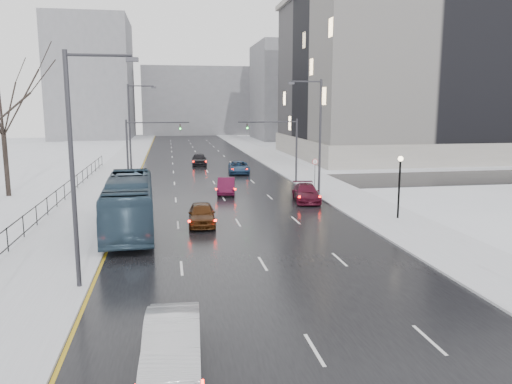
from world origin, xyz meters
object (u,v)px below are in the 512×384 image
sedan_right_cross (239,167)px  sedan_right_far (306,193)px  sedan_left_near (172,343)px  lamppost_r_mid (400,178)px  sedan_center_near (202,214)px  sedan_right_near (226,186)px  streetlight_l_far (132,127)px  streetlight_r_mid (318,131)px  mast_signal_right (286,143)px  streetlight_l_near (77,159)px  mast_signal_left (138,144)px  no_uturn_sign (315,164)px  tree_park_e (9,197)px  sedan_center_far (199,159)px  bus (129,204)px

sedan_right_cross → sedan_right_far: sedan_right_far is taller
sedan_left_near → sedan_right_far: sedan_left_near is taller
sedan_right_cross → lamppost_r_mid: bearing=-68.6°
sedan_center_near → sedan_right_near: size_ratio=1.00×
streetlight_l_far → sedan_right_near: bearing=-48.3°
streetlight_r_mid → sedan_right_far: 5.71m
mast_signal_right → sedan_right_near: mast_signal_right is taller
streetlight_l_near → streetlight_r_mid: bearing=50.8°
mast_signal_right → sedan_center_near: size_ratio=1.51×
mast_signal_left → sedan_right_cross: mast_signal_left is taller
sedan_center_near → no_uturn_sign: bearing=51.4°
sedan_left_near → streetlight_l_far: bearing=97.9°
tree_park_e → sedan_center_near: tree_park_e is taller
streetlight_r_mid → streetlight_l_near: size_ratio=1.00×
lamppost_r_mid → sedan_center_near: size_ratio=0.99×
sedan_center_far → streetlight_l_far: bearing=-119.5°
lamppost_r_mid → streetlight_r_mid: bearing=105.8°
sedan_right_far → sedan_center_far: bearing=112.6°
streetlight_l_near → sedan_right_far: streetlight_l_near is taller
lamppost_r_mid → bus: (-18.00, 0.24, -1.22)m
tree_park_e → streetlight_l_far: streetlight_l_far is taller
sedan_right_far → streetlight_l_far: bearing=143.2°
sedan_center_near → mast_signal_right: bearing=63.1°
sedan_left_near → bus: bearing=100.7°
lamppost_r_mid → sedan_right_cross: bearing=106.4°
streetlight_l_near → sedan_right_near: size_ratio=2.31×
mast_signal_left → sedan_center_far: (6.77, 16.31, -3.27)m
mast_signal_right → sedan_right_near: bearing=-140.0°
streetlight_l_near → sedan_right_cross: streetlight_l_near is taller
sedan_left_near → bus: bus is taller
streetlight_l_far → sedan_right_near: streetlight_l_far is taller
bus → sedan_right_near: size_ratio=2.80×
streetlight_l_far → sedan_right_far: bearing=-44.6°
tree_park_e → mast_signal_left: 12.29m
tree_park_e → sedan_center_near: 20.61m
streetlight_r_mid → bus: streetlight_r_mid is taller
tree_park_e → sedan_left_near: (13.70, -31.35, 0.82)m
sedan_right_far → sedan_right_near: bearing=149.5°
streetlight_r_mid → streetlight_l_near: 25.82m
no_uturn_sign → bus: bearing=-139.7°
sedan_right_near → no_uturn_sign: bearing=19.1°
mast_signal_left → sedan_right_far: mast_signal_left is taller
mast_signal_right → sedan_right_cross: bearing=116.9°
tree_park_e → streetlight_r_mid: bearing=-8.6°
streetlight_l_near → no_uturn_sign: size_ratio=3.70×
no_uturn_sign → sedan_center_near: 17.70m
mast_signal_right → no_uturn_sign: mast_signal_right is taller
sedan_right_near → sedan_right_cross: 13.63m
streetlight_r_mid → streetlight_l_near: (-16.33, -20.00, 0.00)m
sedan_center_near → sedan_right_near: (2.94, 11.52, -0.02)m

